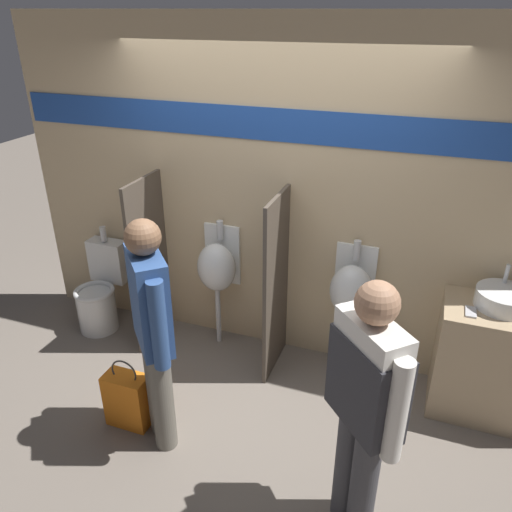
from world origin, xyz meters
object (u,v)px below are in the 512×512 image
urinal_near_counter (217,267)px  person_with_lanyard (153,329)px  cell_phone (471,312)px  shopping_bag (128,399)px  sink_basin (504,299)px  toilet (100,294)px  urinal_far (351,290)px  person_in_vest (365,399)px

urinal_near_counter → person_with_lanyard: bearing=-85.6°
cell_phone → shopping_bag: cell_phone is taller
cell_phone → person_with_lanyard: (-1.88, -0.96, 0.04)m
sink_basin → shopping_bag: bearing=-155.6°
cell_phone → toilet: 3.16m
cell_phone → person_with_lanyard: size_ratio=0.09×
cell_phone → shopping_bag: bearing=-156.9°
toilet → person_with_lanyard: 1.71m
shopping_bag → urinal_far: bearing=40.6°
shopping_bag → cell_phone: bearing=23.1°
shopping_bag → toilet: bearing=132.9°
urinal_near_counter → person_in_vest: (1.44, -1.38, 0.19)m
person_in_vest → urinal_near_counter: bearing=2.7°
sink_basin → urinal_near_counter: 2.18m
urinal_far → person_in_vest: bearing=-77.6°
cell_phone → urinal_far: bearing=165.3°
urinal_far → toilet: (-2.27, -0.14, -0.42)m
urinal_near_counter → toilet: (-1.14, -0.14, -0.42)m
urinal_far → toilet: urinal_far is taller
urinal_near_counter → toilet: urinal_near_counter is taller
sink_basin → person_with_lanyard: 2.36m
cell_phone → person_in_vest: bearing=-114.5°
sink_basin → person_in_vest: bearing=-119.1°
person_in_vest → toilet: bearing=20.8°
sink_basin → cell_phone: 0.26m
cell_phone → shopping_bag: size_ratio=0.25×
sink_basin → cell_phone: size_ratio=2.69×
cell_phone → sink_basin: bearing=36.9°
urinal_near_counter → person_with_lanyard: person_with_lanyard is taller
urinal_near_counter → urinal_far: size_ratio=1.00×
urinal_far → toilet: 2.32m
person_in_vest → shopping_bag: size_ratio=2.91×
urinal_near_counter → toilet: size_ratio=1.21×
sink_basin → person_with_lanyard: person_with_lanyard is taller
cell_phone → urinal_near_counter: size_ratio=0.12×
toilet → sink_basin: bearing=1.3°
cell_phone → toilet: toilet is taller
person_with_lanyard → shopping_bag: size_ratio=2.97×
toilet → person_in_vest: 2.93m
person_with_lanyard → urinal_far: bearing=-84.1°
cell_phone → person_in_vest: size_ratio=0.09×
sink_basin → toilet: 3.37m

